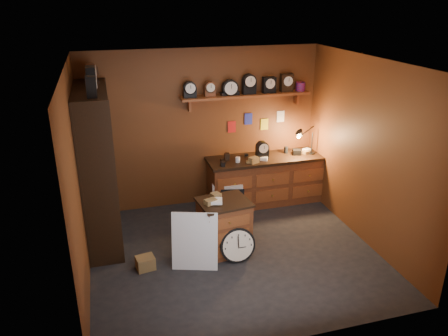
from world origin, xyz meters
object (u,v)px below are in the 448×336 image
low_cabinet (224,224)px  big_round_clock (238,245)px  shelving_unit (95,161)px  workbench (266,177)px

low_cabinet → big_round_clock: low_cabinet is taller
shelving_unit → big_round_clock: 2.36m
shelving_unit → workbench: 2.99m
shelving_unit → low_cabinet: shelving_unit is taller
shelving_unit → big_round_clock: (1.79, -1.17, -1.01)m
low_cabinet → big_round_clock: size_ratio=1.76×
shelving_unit → low_cabinet: size_ratio=2.91×
shelving_unit → low_cabinet: 2.06m
workbench → shelving_unit: bearing=-170.1°
shelving_unit → workbench: (2.84, 0.49, -0.78)m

